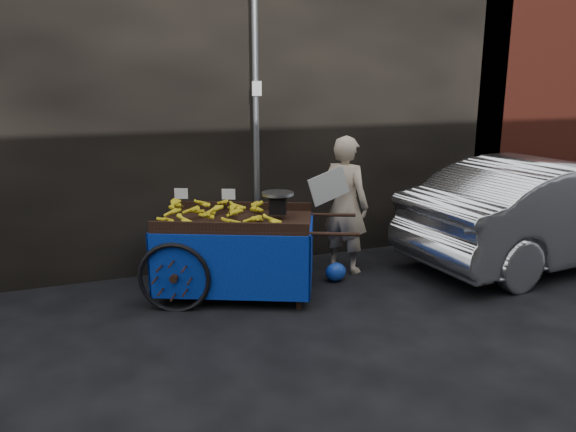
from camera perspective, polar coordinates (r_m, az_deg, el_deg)
name	(u,v)px	position (r m, az deg, el deg)	size (l,w,h in m)	color
ground	(268,308)	(6.43, -2.04, -9.34)	(80.00, 80.00, 0.00)	black
building_wall	(235,80)	(8.51, -5.44, 13.62)	(13.50, 2.00, 5.00)	black
street_pole	(256,120)	(7.25, -3.27, 9.71)	(0.12, 0.10, 4.00)	slate
banana_cart	(231,227)	(6.65, -5.81, -1.12)	(2.67, 2.00, 1.33)	black
vendor	(345,205)	(7.41, 5.81, 1.16)	(1.00, 0.79, 1.82)	#C3AE91
plastic_bag	(336,272)	(7.21, 4.88, -5.70)	(0.27, 0.22, 0.24)	#173DAF
parked_car	(552,211)	(8.62, 25.27, 0.49)	(1.55, 4.44, 1.46)	silver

